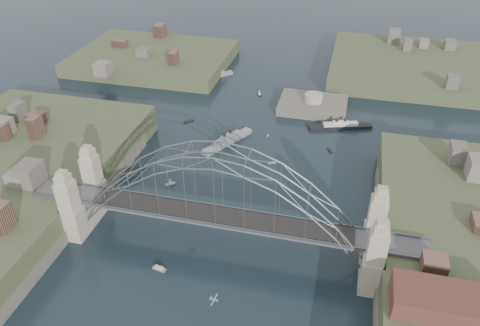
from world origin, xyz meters
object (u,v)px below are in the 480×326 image
bridge (219,201)px  fort_island (312,110)px  naval_cruiser_near (228,141)px  ocean_liner (340,126)px  naval_cruiser_far (214,76)px  wharf_shed (455,304)px

bridge → fort_island: (12.00, 70.00, -12.66)m
naval_cruiser_near → bridge: bearing=-77.0°
fort_island → ocean_liner: (9.83, -10.98, 1.08)m
naval_cruiser_near → naval_cruiser_far: size_ratio=1.40×
naval_cruiser_far → bridge: bearing=-72.6°
bridge → ocean_liner: size_ratio=4.34×
naval_cruiser_near → naval_cruiser_far: naval_cruiser_near is taller
bridge → fort_island: size_ratio=3.82×
bridge → naval_cruiser_far: 92.32m
wharf_shed → naval_cruiser_far: 124.38m
bridge → fort_island: bridge is taller
fort_island → bridge: bearing=-99.7°
ocean_liner → naval_cruiser_far: bearing=150.1°
bridge → fort_island: 72.14m
naval_cruiser_near → naval_cruiser_far: bearing=111.3°
fort_island → ocean_liner: bearing=-48.2°
fort_island → naval_cruiser_far: fort_island is taller
bridge → naval_cruiser_far: size_ratio=6.64×
wharf_shed → naval_cruiser_far: (-71.46, 101.39, -9.18)m
wharf_shed → ocean_liner: wharf_shed is taller
naval_cruiser_far → ocean_liner: size_ratio=0.65×
naval_cruiser_near → naval_cruiser_far: 48.84m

